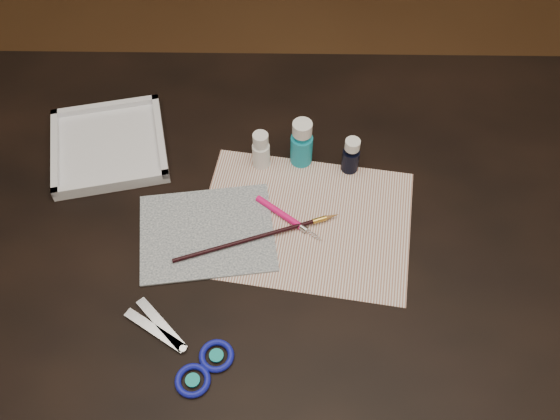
{
  "coord_description": "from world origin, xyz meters",
  "views": [
    {
      "loc": [
        0.01,
        -0.6,
        1.64
      ],
      "look_at": [
        0.0,
        0.0,
        0.8
      ],
      "focal_mm": 40.0,
      "sensor_mm": 36.0,
      "label": 1
    }
  ],
  "objects_px": {
    "paper": "(305,222)",
    "paint_bottle_white": "(261,150)",
    "paint_bottle_navy": "(351,155)",
    "canvas": "(207,232)",
    "palette_tray": "(109,145)",
    "scissors": "(171,345)",
    "paint_bottle_cyan": "(302,143)"
  },
  "relations": [
    {
      "from": "paint_bottle_cyan",
      "to": "paint_bottle_navy",
      "type": "relative_size",
      "value": 1.3
    },
    {
      "from": "paper",
      "to": "paint_bottle_cyan",
      "type": "bearing_deg",
      "value": 92.69
    },
    {
      "from": "paint_bottle_navy",
      "to": "palette_tray",
      "type": "bearing_deg",
      "value": 174.85
    },
    {
      "from": "scissors",
      "to": "palette_tray",
      "type": "distance_m",
      "value": 0.43
    },
    {
      "from": "palette_tray",
      "to": "canvas",
      "type": "bearing_deg",
      "value": -43.32
    },
    {
      "from": "paper",
      "to": "paint_bottle_cyan",
      "type": "relative_size",
      "value": 3.67
    },
    {
      "from": "scissors",
      "to": "canvas",
      "type": "bearing_deg",
      "value": -67.47
    },
    {
      "from": "canvas",
      "to": "paint_bottle_cyan",
      "type": "height_order",
      "value": "paint_bottle_cyan"
    },
    {
      "from": "canvas",
      "to": "palette_tray",
      "type": "height_order",
      "value": "palette_tray"
    },
    {
      "from": "palette_tray",
      "to": "paint_bottle_white",
      "type": "bearing_deg",
      "value": -6.2
    },
    {
      "from": "paint_bottle_cyan",
      "to": "palette_tray",
      "type": "xyz_separation_m",
      "value": [
        -0.36,
        0.02,
        -0.04
      ]
    },
    {
      "from": "paint_bottle_cyan",
      "to": "paint_bottle_navy",
      "type": "bearing_deg",
      "value": -11.87
    },
    {
      "from": "paint_bottle_white",
      "to": "paint_bottle_cyan",
      "type": "relative_size",
      "value": 0.8
    },
    {
      "from": "palette_tray",
      "to": "paint_bottle_cyan",
      "type": "bearing_deg",
      "value": -3.47
    },
    {
      "from": "paint_bottle_white",
      "to": "paint_bottle_navy",
      "type": "distance_m",
      "value": 0.16
    },
    {
      "from": "paint_bottle_navy",
      "to": "scissors",
      "type": "height_order",
      "value": "paint_bottle_navy"
    },
    {
      "from": "paint_bottle_navy",
      "to": "palette_tray",
      "type": "distance_m",
      "value": 0.45
    },
    {
      "from": "canvas",
      "to": "paint_bottle_cyan",
      "type": "bearing_deg",
      "value": 45.67
    },
    {
      "from": "canvas",
      "to": "scissors",
      "type": "relative_size",
      "value": 1.1
    },
    {
      "from": "paper",
      "to": "palette_tray",
      "type": "bearing_deg",
      "value": 156.24
    },
    {
      "from": "palette_tray",
      "to": "paper",
      "type": "bearing_deg",
      "value": -23.76
    },
    {
      "from": "paper",
      "to": "paint_bottle_navy",
      "type": "bearing_deg",
      "value": 55.78
    },
    {
      "from": "canvas",
      "to": "palette_tray",
      "type": "distance_m",
      "value": 0.27
    },
    {
      "from": "canvas",
      "to": "paper",
      "type": "bearing_deg",
      "value": 8.73
    },
    {
      "from": "paint_bottle_navy",
      "to": "canvas",
      "type": "bearing_deg",
      "value": -149.63
    },
    {
      "from": "paper",
      "to": "paint_bottle_white",
      "type": "bearing_deg",
      "value": 121.55
    },
    {
      "from": "paint_bottle_cyan",
      "to": "paint_bottle_navy",
      "type": "distance_m",
      "value": 0.09
    },
    {
      "from": "canvas",
      "to": "scissors",
      "type": "bearing_deg",
      "value": -100.15
    },
    {
      "from": "canvas",
      "to": "scissors",
      "type": "xyz_separation_m",
      "value": [
        -0.04,
        -0.21,
        0.0
      ]
    },
    {
      "from": "paint_bottle_white",
      "to": "palette_tray",
      "type": "height_order",
      "value": "paint_bottle_white"
    },
    {
      "from": "paint_bottle_white",
      "to": "paint_bottle_navy",
      "type": "height_order",
      "value": "paint_bottle_white"
    },
    {
      "from": "paper",
      "to": "paint_bottle_white",
      "type": "distance_m",
      "value": 0.16
    }
  ]
}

